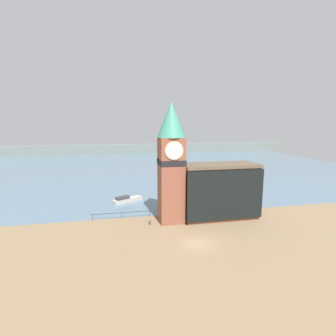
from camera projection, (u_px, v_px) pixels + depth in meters
name	position (u px, v px, depth m)	size (l,w,h in m)	color
ground_plane	(197.00, 243.00, 36.09)	(160.00, 160.00, 0.00)	#846B4C
water	(142.00, 164.00, 105.48)	(160.00, 120.00, 0.00)	slate
far_shoreline	(134.00, 149.00, 143.66)	(180.00, 3.00, 5.00)	slate
pier_railing	(122.00, 213.00, 45.19)	(10.32, 0.08, 1.09)	#333338
clock_tower	(171.00, 160.00, 42.53)	(4.56, 4.56, 19.73)	brown
pier_building	(220.00, 191.00, 45.10)	(13.11, 5.65, 9.51)	brown
boat_near	(127.00, 200.00, 54.82)	(6.43, 4.47, 1.38)	#B7B2A8
mooring_bollard_near	(150.00, 222.00, 42.55)	(0.34, 0.34, 0.80)	brown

